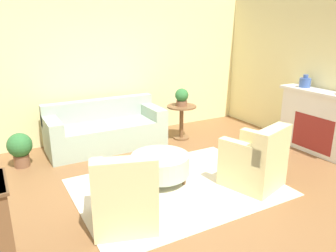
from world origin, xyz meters
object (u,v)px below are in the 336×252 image
couch (106,130)px  side_table (181,116)px  vase_mantel_near (305,82)px  potted_plant_floor (20,148)px  armchair_left (124,197)px  potted_plant_on_side_table (182,97)px  ottoman_table (160,164)px  armchair_right (256,162)px

couch → side_table: size_ratio=3.13×
vase_mantel_near → potted_plant_floor: bearing=162.2°
armchair_left → side_table: 3.11m
potted_plant_on_side_table → ottoman_table: bearing=-130.4°
potted_plant_floor → side_table: bearing=-1.8°
couch → vase_mantel_near: vase_mantel_near is taller
couch → ottoman_table: size_ratio=2.53×
potted_plant_on_side_table → armchair_left: bearing=-133.4°
armchair_left → vase_mantel_near: 4.06m
vase_mantel_near → ottoman_table: bearing=-178.8°
potted_plant_on_side_table → potted_plant_floor: potted_plant_on_side_table is taller
vase_mantel_near → potted_plant_floor: (-4.75, 1.52, -0.90)m
armchair_left → potted_plant_floor: bearing=110.1°
ottoman_table → couch: bearing=97.2°
side_table → potted_plant_on_side_table: bearing=90.0°
armchair_left → armchair_right: bearing=0.0°
couch → armchair_left: (-0.64, -2.54, 0.04)m
couch → vase_mantel_near: (3.24, -1.72, 0.90)m
potted_plant_floor → armchair_right: bearing=-39.5°
couch → armchair_left: armchair_left is taller
potted_plant_on_side_table → potted_plant_floor: (-3.00, 0.10, -0.54)m
couch → ottoman_table: 1.79m
armchair_left → side_table: size_ratio=1.33×
ottoman_table → vase_mantel_near: (3.02, 0.06, 0.95)m
side_table → potted_plant_on_side_table: size_ratio=1.98×
ottoman_table → potted_plant_floor: bearing=137.5°
armchair_right → potted_plant_floor: 3.70m
side_table → couch: bearing=169.1°
side_table → vase_mantel_near: (1.75, -1.43, 0.75)m
armchair_left → ottoman_table: (0.87, 0.77, -0.09)m
armchair_right → vase_mantel_near: size_ratio=3.94×
armchair_right → potted_plant_floor: bearing=140.5°
armchair_right → potted_plant_on_side_table: 2.31m
armchair_left → potted_plant_floor: (-0.86, 2.35, -0.04)m
armchair_right → couch: bearing=118.0°
armchair_right → potted_plant_floor: (-2.85, 2.35, -0.04)m
vase_mantel_near → potted_plant_on_side_table: 2.29m
vase_mantel_near → potted_plant_on_side_table: bearing=140.8°
armchair_left → potted_plant_on_side_table: bearing=46.6°
potted_plant_on_side_table → vase_mantel_near: bearing=-39.2°
side_table → potted_plant_on_side_table: (0.00, 0.00, 0.39)m
armchair_right → side_table: armchair_right is taller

